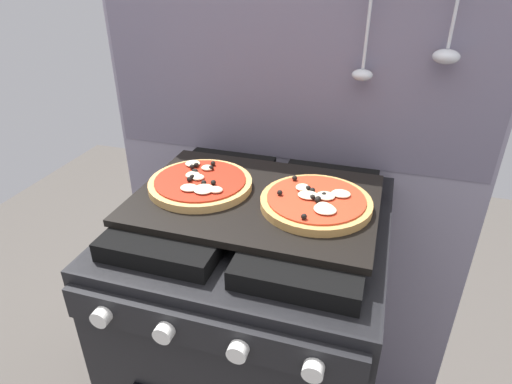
% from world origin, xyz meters
% --- Properties ---
extents(kitchen_backsplash, '(1.10, 0.09, 1.55)m').
position_xyz_m(kitchen_backsplash, '(0.00, 0.33, 0.79)').
color(kitchen_backsplash, gray).
rests_on(kitchen_backsplash, ground_plane).
extents(stove, '(0.60, 0.64, 0.90)m').
position_xyz_m(stove, '(-0.00, -0.00, 0.45)').
color(stove, black).
rests_on(stove, ground_plane).
extents(baking_tray, '(0.54, 0.38, 0.02)m').
position_xyz_m(baking_tray, '(0.00, 0.00, 0.91)').
color(baking_tray, black).
rests_on(baking_tray, stove).
extents(pizza_left, '(0.24, 0.24, 0.03)m').
position_xyz_m(pizza_left, '(-0.14, 0.00, 0.93)').
color(pizza_left, tan).
rests_on(pizza_left, baking_tray).
extents(pizza_right, '(0.24, 0.24, 0.03)m').
position_xyz_m(pizza_right, '(0.14, -0.01, 0.93)').
color(pizza_right, tan).
rests_on(pizza_right, baking_tray).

